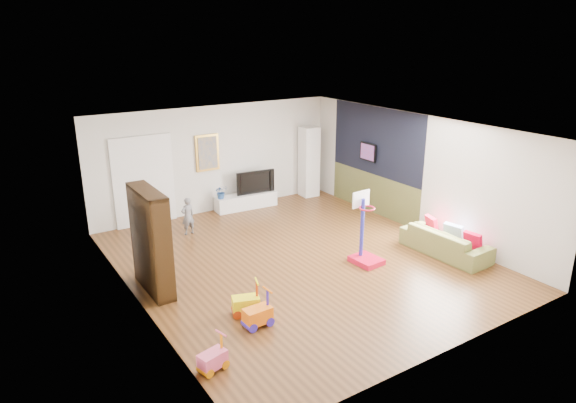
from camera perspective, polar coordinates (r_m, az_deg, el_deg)
floor at (r=10.50m, az=1.20°, el=-6.54°), size 6.50×7.50×0.00m
ceiling at (r=9.68m, az=1.30°, el=8.10°), size 6.50×7.50×0.00m
wall_back at (r=13.16m, az=-7.99°, el=4.70°), size 6.50×0.00×2.70m
wall_front at (r=7.43m, az=17.84°, el=-7.05°), size 6.50×0.00×2.70m
wall_left at (r=8.71m, az=-16.77°, el=-3.14°), size 0.00×7.50×2.70m
wall_right at (r=12.06m, az=14.14°, el=3.06°), size 0.00×7.50×2.70m
navy_accent at (r=12.90m, az=9.75°, el=6.62°), size 0.01×3.20×1.70m
olive_wainscot at (r=13.24m, az=9.43°, el=0.89°), size 0.01×3.20×1.00m
doorway at (r=12.55m, az=-15.71°, el=2.09°), size 1.45×0.06×2.10m
painting_back at (r=12.98m, az=-8.95°, el=5.37°), size 0.62×0.06×0.92m
artwork_right at (r=13.07m, az=8.87°, el=5.46°), size 0.04×0.56×0.46m
media_console at (r=13.50m, az=-4.69°, el=0.06°), size 1.67×0.51×0.38m
tall_cabinet at (r=14.31m, az=2.34°, el=4.44°), size 0.48×0.48×1.95m
bookshelf at (r=9.32m, az=-14.99°, el=-4.27°), size 0.34×1.29×1.88m
sofa at (r=11.16m, az=17.09°, el=-4.30°), size 0.82×1.92×0.55m
basketball_hoop at (r=10.22m, az=8.88°, el=-3.03°), size 0.55×0.65×1.47m
ride_on_yellow at (r=8.53m, az=-4.73°, el=-10.67°), size 0.51×0.40×0.59m
ride_on_orange at (r=8.21m, az=-3.42°, el=-11.88°), size 0.45×0.29×0.59m
ride_on_pink at (r=7.35m, az=-8.42°, el=-16.40°), size 0.43×0.33×0.52m
child at (r=11.87m, az=-11.08°, el=-1.60°), size 0.34×0.25×0.88m
tv at (r=13.49m, az=-3.80°, el=2.27°), size 1.06×0.24×0.61m
vase_plant at (r=13.09m, az=-7.44°, el=1.07°), size 0.35×0.31×0.35m
pillow_left at (r=10.94m, az=19.84°, el=-4.15°), size 0.13×0.37×0.37m
pillow_center at (r=11.22m, az=17.93°, el=-3.38°), size 0.18×0.42×0.41m
pillow_right at (r=11.58m, az=15.69°, el=-2.48°), size 0.20×0.38×0.37m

